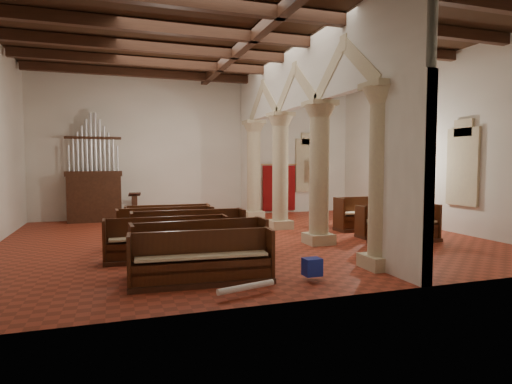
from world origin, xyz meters
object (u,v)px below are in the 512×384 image
at_px(nave_pew_0, 202,267).
at_px(aisle_pew_0, 405,230).
at_px(processional_banner, 318,195).
at_px(pipe_organ, 94,187).
at_px(lectern, 135,208).

xyz_separation_m(nave_pew_0, aisle_pew_0, (6.49, 2.35, 0.03)).
bearing_deg(aisle_pew_0, processional_banner, 79.93).
relative_size(pipe_organ, processional_banner, 1.68).
distance_m(pipe_organ, aisle_pew_0, 11.68).
relative_size(lectern, aisle_pew_0, 0.51).
distance_m(lectern, processional_banner, 8.15).
height_order(processional_banner, nave_pew_0, processional_banner).
height_order(pipe_organ, aisle_pew_0, pipe_organ).
xyz_separation_m(processional_banner, nave_pew_0, (-7.33, -9.71, -0.49)).
bearing_deg(pipe_organ, nave_pew_0, -76.93).
bearing_deg(pipe_organ, processional_banner, -1.56).
bearing_deg(processional_banner, pipe_organ, -169.77).
bearing_deg(nave_pew_0, pipe_organ, 106.83).
distance_m(nave_pew_0, aisle_pew_0, 6.90).
bearing_deg(processional_banner, nave_pew_0, -115.29).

